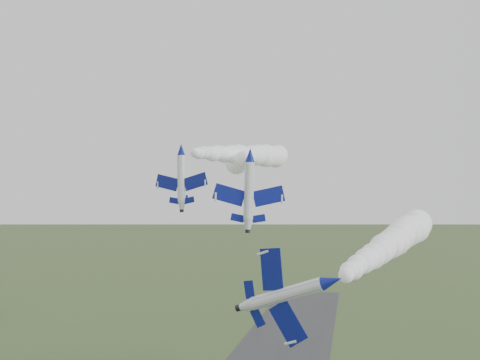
% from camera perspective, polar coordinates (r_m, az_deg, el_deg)
% --- Properties ---
extents(jet_lead, '(5.89, 12.92, 10.20)m').
position_cam_1_polar(jet_lead, '(58.14, 9.79, -10.58)').
color(jet_lead, silver).
extents(smoke_trail_jet_lead, '(19.81, 58.57, 5.89)m').
position_cam_1_polar(smoke_trail_jet_lead, '(89.17, 15.76, -6.44)').
color(smoke_trail_jet_lead, white).
extents(jet_pair_left, '(9.98, 11.76, 2.91)m').
position_cam_1_polar(jet_pair_left, '(92.28, -6.33, 3.28)').
color(jet_pair_left, silver).
extents(smoke_trail_jet_pair_left, '(16.76, 60.38, 5.81)m').
position_cam_1_polar(smoke_trail_jet_pair_left, '(122.24, 0.58, 2.71)').
color(smoke_trail_jet_pair_left, white).
extents(jet_pair_right, '(11.99, 13.97, 3.51)m').
position_cam_1_polar(jet_pair_right, '(88.95, 1.09, 2.71)').
color(jet_pair_right, silver).
extents(smoke_trail_jet_pair_right, '(21.52, 59.51, 5.71)m').
position_cam_1_polar(smoke_trail_jet_pair_right, '(122.44, 0.03, 1.98)').
color(smoke_trail_jet_pair_right, white).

